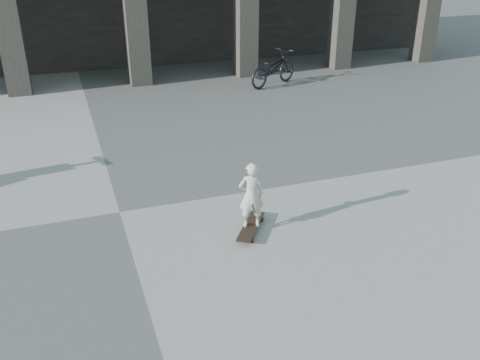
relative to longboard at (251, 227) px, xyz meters
name	(u,v)px	position (x,y,z in m)	size (l,w,h in m)	color
ground	(120,212)	(-1.83, 1.30, -0.08)	(90.00, 90.00, 0.00)	#50504D
longboard	(251,227)	(0.00, 0.00, 0.00)	(0.73, 0.92, 0.10)	black
child	(251,195)	(0.00, 0.00, 0.54)	(0.38, 0.25, 1.04)	#BAB9A8
bicycle	(273,69)	(3.86, 8.23, 0.45)	(0.70, 2.02, 1.06)	black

